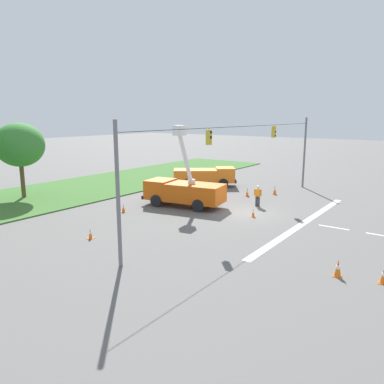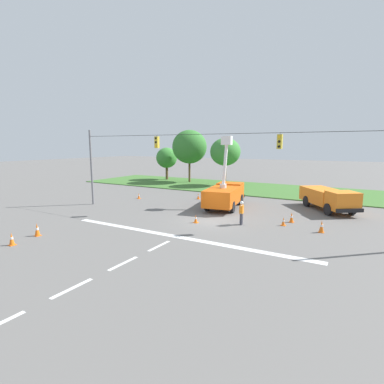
{
  "view_description": "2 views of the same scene",
  "coord_description": "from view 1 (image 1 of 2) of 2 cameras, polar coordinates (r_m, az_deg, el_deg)",
  "views": [
    {
      "loc": [
        -25.17,
        -13.15,
        7.37
      ],
      "look_at": [
        -1.92,
        3.59,
        1.51
      ],
      "focal_mm": 35.0,
      "sensor_mm": 36.0,
      "label": 1
    },
    {
      "loc": [
        10.0,
        -20.27,
        5.82
      ],
      "look_at": [
        -2.17,
        0.8,
        1.97
      ],
      "focal_mm": 28.0,
      "sensor_mm": 36.0,
      "label": 2
    }
  ],
  "objects": [
    {
      "name": "ground_plane",
      "position": [
        29.34,
        7.92,
        -3.1
      ],
      "size": [
        200.0,
        200.0,
        0.0
      ],
      "primitive_type": "plane",
      "color": "#605E5B"
    },
    {
      "name": "grass_verge",
      "position": [
        40.71,
        -15.05,
        0.8
      ],
      "size": [
        56.0,
        12.0,
        0.1
      ],
      "primitive_type": "cube",
      "color": "#3D6B2D",
      "rests_on": "ground"
    },
    {
      "name": "lane_markings",
      "position": [
        27.11,
        19.73,
        -4.91
      ],
      "size": [
        17.6,
        15.25,
        0.01
      ],
      "color": "silver",
      "rests_on": "ground"
    },
    {
      "name": "signal_gantry",
      "position": [
        28.56,
        8.15,
        5.17
      ],
      "size": [
        26.2,
        0.33,
        7.2
      ],
      "color": "slate",
      "rests_on": "ground"
    },
    {
      "name": "tree_centre",
      "position": [
        36.72,
        -24.82,
        6.52
      ],
      "size": [
        4.18,
        4.6,
        6.78
      ],
      "color": "brown",
      "rests_on": "ground"
    },
    {
      "name": "utility_truck_bucket_lift",
      "position": [
        30.78,
        -1.27,
        0.28
      ],
      "size": [
        3.6,
        7.0,
        6.61
      ],
      "color": "#D6560F",
      "rests_on": "ground"
    },
    {
      "name": "utility_truck_support_near",
      "position": [
        39.65,
        2.0,
        2.52
      ],
      "size": [
        5.68,
        6.61,
        2.0
      ],
      "color": "orange",
      "rests_on": "ground"
    },
    {
      "name": "road_worker",
      "position": [
        31.26,
        9.99,
        -0.38
      ],
      "size": [
        0.28,
        0.65,
        1.77
      ],
      "color": "#383842",
      "rests_on": "ground"
    },
    {
      "name": "traffic_cone_foreground_left",
      "position": [
        35.18,
        8.42,
        -0.03
      ],
      "size": [
        0.36,
        0.36,
        0.77
      ],
      "color": "orange",
      "rests_on": "ground"
    },
    {
      "name": "traffic_cone_foreground_right",
      "position": [
        36.5,
        12.5,
        0.29
      ],
      "size": [
        0.36,
        0.36,
        0.83
      ],
      "color": "orange",
      "rests_on": "ground"
    },
    {
      "name": "traffic_cone_mid_left",
      "position": [
        18.99,
        21.35,
        -10.76
      ],
      "size": [
        0.36,
        0.36,
        0.83
      ],
      "color": "orange",
      "rests_on": "ground"
    },
    {
      "name": "traffic_cone_mid_right",
      "position": [
        23.76,
        -15.24,
        -6.17
      ],
      "size": [
        0.36,
        0.36,
        0.63
      ],
      "color": "orange",
      "rests_on": "ground"
    },
    {
      "name": "traffic_cone_near_bucket",
      "position": [
        29.6,
        -10.42,
        -2.41
      ],
      "size": [
        0.36,
        0.36,
        0.66
      ],
      "color": "orange",
      "rests_on": "ground"
    },
    {
      "name": "traffic_cone_lane_edge_a",
      "position": [
        19.09,
        27.18,
        -11.27
      ],
      "size": [
        0.36,
        0.36,
        0.76
      ],
      "color": "orange",
      "rests_on": "ground"
    },
    {
      "name": "traffic_cone_lane_edge_b",
      "position": [
        34.37,
        10.0,
        -0.5
      ],
      "size": [
        0.36,
        0.36,
        0.62
      ],
      "color": "orange",
      "rests_on": "ground"
    },
    {
      "name": "traffic_cone_far_left",
      "position": [
        28.14,
        9.3,
        -3.17
      ],
      "size": [
        0.36,
        0.36,
        0.62
      ],
      "color": "orange",
      "rests_on": "ground"
    }
  ]
}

